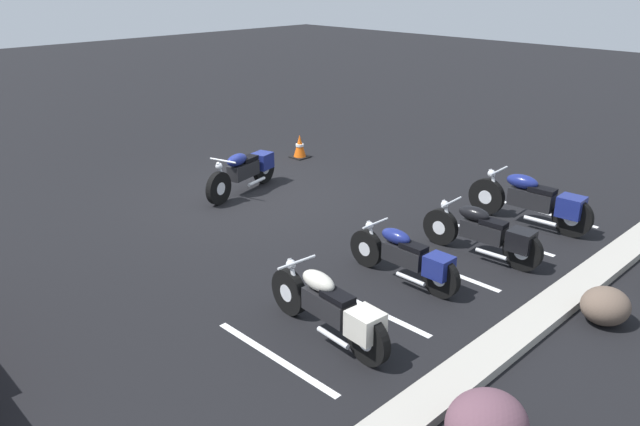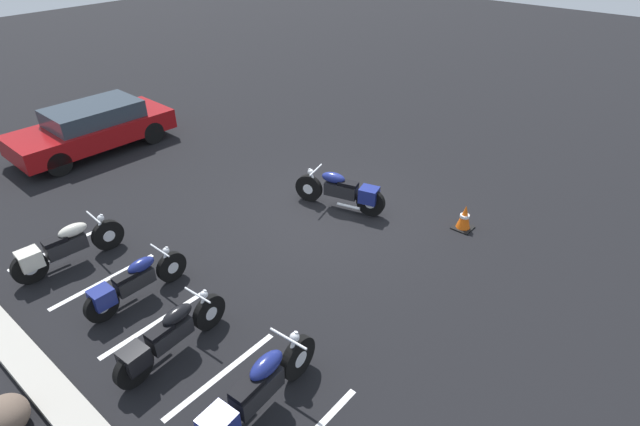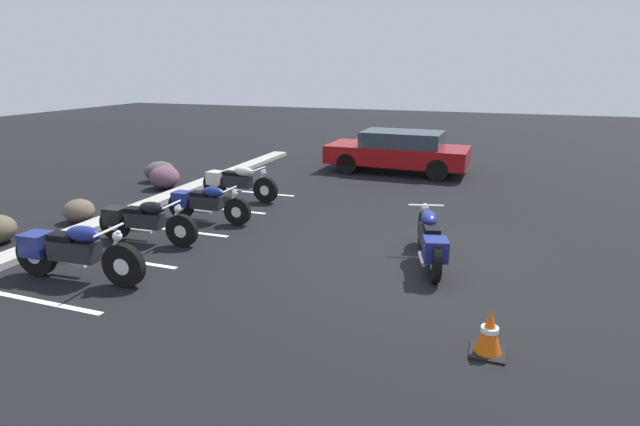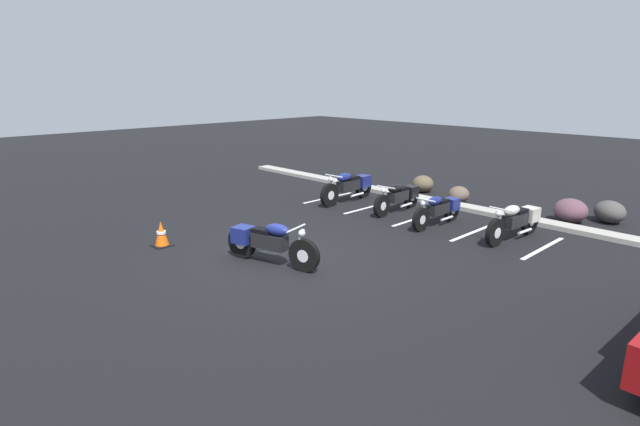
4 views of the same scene
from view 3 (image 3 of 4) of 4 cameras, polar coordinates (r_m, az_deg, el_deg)
name	(u,v)px [view 3 (image 3 of 4)]	position (r m, az deg, el deg)	size (l,w,h in m)	color
ground	(410,261)	(8.73, 10.24, -5.45)	(60.00, 60.00, 0.00)	black
motorcycle_navy_featured	(430,239)	(8.48, 12.44, -2.93)	(2.15, 0.87, 0.87)	black
parked_bike_0	(71,251)	(8.61, -26.55, -3.88)	(0.65, 2.31, 0.91)	black
parked_bike_1	(142,220)	(9.94, -19.67, -0.81)	(0.58, 2.08, 0.82)	black
parked_bike_2	(204,203)	(10.93, -13.09, 1.16)	(0.56, 1.98, 0.78)	black
parked_bike_3	(236,182)	(12.63, -9.63, 3.56)	(0.60, 2.14, 0.84)	black
car_red	(398,151)	(15.82, 8.95, 7.03)	(1.92, 4.35, 1.29)	black
concrete_curb	(108,220)	(11.56, -23.10, -0.75)	(18.00, 0.50, 0.12)	#A8A399
landscape_rock_0	(79,211)	(11.84, -25.83, 0.25)	(0.63, 0.60, 0.50)	brown
landscape_rock_1	(160,171)	(15.22, -17.84, 4.57)	(0.86, 0.70, 0.58)	#494644
landscape_rock_3	(164,177)	(14.23, -17.37, 3.93)	(0.84, 0.76, 0.62)	brown
traffic_cone	(489,333)	(6.22, 18.79, -12.87)	(0.40, 0.40, 0.57)	black
stall_line_0	(43,302)	(8.20, -29.13, -8.87)	(0.10, 2.10, 0.00)	white
stall_line_1	(125,260)	(9.27, -21.41, -5.03)	(0.10, 2.10, 0.00)	white
stall_line_2	(182,231)	(10.51, -15.47, -1.98)	(0.10, 2.10, 0.00)	white
stall_line_3	(225,209)	(11.86, -10.84, 0.42)	(0.10, 2.10, 0.00)	white
stall_line_4	(257,193)	(13.29, -7.18, 2.32)	(0.10, 2.10, 0.00)	white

